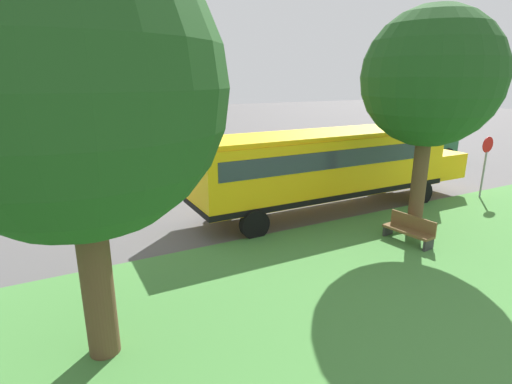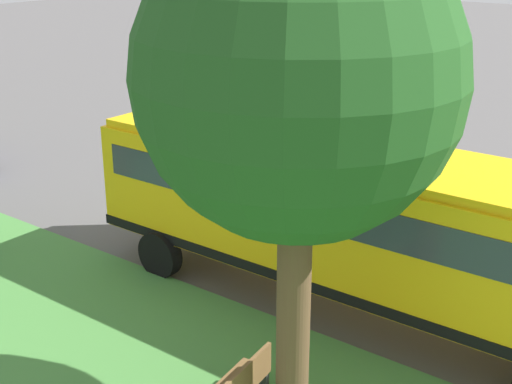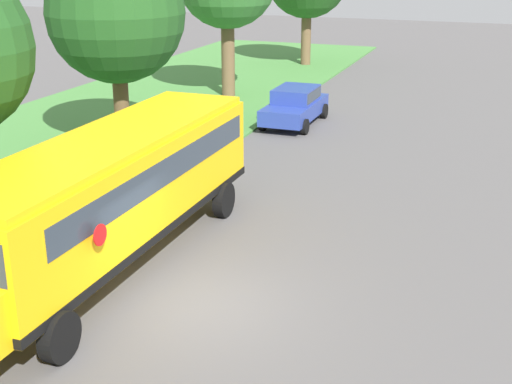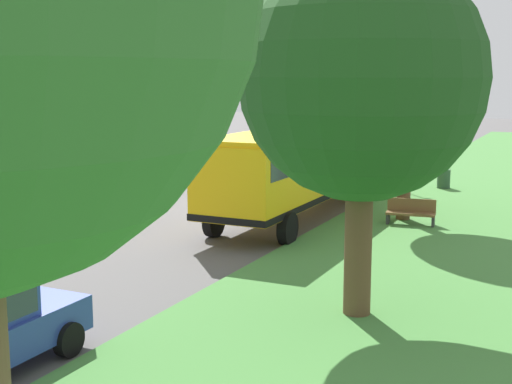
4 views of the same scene
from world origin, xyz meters
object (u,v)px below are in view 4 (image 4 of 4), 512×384
Objects in this scene: oak_tree_beside_bus at (409,71)px; trash_bin at (444,180)px; school_bus at (299,164)px; park_bench at (411,213)px; oak_tree_roadside_mid at (367,78)px; pickup_truck at (286,149)px; stop_sign at (401,152)px.

oak_tree_beside_bus is 8.81m from trash_bin.
trash_bin is (-3.47, -8.37, -1.47)m from school_bus.
oak_tree_roadside_mid is at bearing 97.06° from park_bench.
pickup_truck is 3.27× the size of park_bench.
school_bus is 9.18m from trash_bin.
pickup_truck is 0.74× the size of oak_tree_beside_bus.
oak_tree_roadside_mid reaches higher than pickup_truck.
oak_tree_beside_bus is at bearing 105.47° from stop_sign.
school_bus reaches higher than pickup_truck.
oak_tree_beside_bus is at bearing -60.54° from park_bench.
park_bench is at bearing -177.25° from school_bus.
oak_tree_roadside_mid is (-1.56, 10.02, -0.18)m from oak_tree_beside_bus.
pickup_truck is at bearing -49.91° from oak_tree_beside_bus.
stop_sign is at bearing 147.57° from pickup_truck.
oak_tree_beside_bus reaches higher than park_bench.
park_bench is (-2.07, 6.74, -1.26)m from stop_sign.
park_bench is at bearing 93.39° from trash_bin.
school_bus is at bearing -60.69° from oak_tree_roadside_mid.
pickup_truck is at bearing -19.78° from trash_bin.
stop_sign is (3.23, -16.03, -3.23)m from oak_tree_roadside_mid.
trash_bin is (-1.59, -1.44, -1.29)m from stop_sign.
oak_tree_roadside_mid is 2.73× the size of stop_sign.
school_bus is 4.22m from park_bench.
park_bench is at bearing -82.94° from oak_tree_roadside_mid.
school_bus reaches higher than trash_bin.
school_bus is 10.87m from oak_tree_roadside_mid.
school_bus is 1.66× the size of oak_tree_roadside_mid.
stop_sign is at bearing -74.53° from oak_tree_beside_bus.
oak_tree_roadside_mid reaches higher than park_bench.
pickup_truck reaches higher than trash_bin.
pickup_truck is at bearing -50.51° from park_bench.
oak_tree_roadside_mid is at bearing 101.38° from stop_sign.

